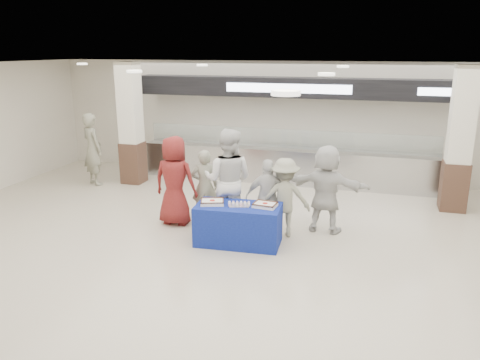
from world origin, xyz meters
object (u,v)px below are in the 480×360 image
(civilian_maroon, at_px, (175,181))
(soldier_b, at_px, (285,198))
(sheet_cake_right, at_px, (265,204))
(soldier_a, at_px, (205,186))
(sheet_cake_left, at_px, (212,202))
(chef_tall, at_px, (228,180))
(chef_short, at_px, (268,197))
(display_table, at_px, (238,224))
(cupcake_tray, at_px, (239,204))
(civilian_white, at_px, (326,189))
(soldier_bg, at_px, (93,149))

(civilian_maroon, xyz_separation_m, soldier_b, (2.27, 0.00, -0.15))
(sheet_cake_right, relative_size, soldier_a, 0.28)
(sheet_cake_left, distance_m, chef_tall, 0.74)
(sheet_cake_right, xyz_separation_m, civilian_maroon, (-2.03, 0.58, 0.13))
(sheet_cake_right, relative_size, civilian_maroon, 0.23)
(civilian_maroon, relative_size, chef_short, 1.23)
(sheet_cake_right, distance_m, chef_short, 0.59)
(display_table, distance_m, cupcake_tray, 0.40)
(sheet_cake_right, height_order, cupcake_tray, sheet_cake_right)
(soldier_b, bearing_deg, display_table, 27.76)
(cupcake_tray, bearing_deg, soldier_a, 137.08)
(soldier_b, distance_m, civilian_white, 0.86)
(cupcake_tray, relative_size, soldier_bg, 0.22)
(sheet_cake_left, xyz_separation_m, chef_tall, (0.08, 0.70, 0.23))
(civilian_maroon, xyz_separation_m, chef_short, (1.95, 0.00, -0.17))
(display_table, height_order, cupcake_tray, cupcake_tray)
(cupcake_tray, bearing_deg, soldier_b, 42.07)
(cupcake_tray, relative_size, chef_short, 0.28)
(civilian_maroon, height_order, soldier_bg, soldier_bg)
(sheet_cake_right, relative_size, soldier_b, 0.28)
(sheet_cake_right, bearing_deg, soldier_bg, 153.23)
(sheet_cake_left, relative_size, chef_short, 0.34)
(soldier_a, bearing_deg, chef_tall, 138.06)
(civilian_maroon, relative_size, soldier_b, 1.20)
(sheet_cake_right, xyz_separation_m, civilian_white, (0.98, 1.02, 0.08))
(soldier_a, xyz_separation_m, soldier_b, (1.74, -0.31, -0.00))
(soldier_a, bearing_deg, civilian_maroon, 14.87)
(civilian_maroon, height_order, soldier_a, civilian_maroon)
(civilian_maroon, bearing_deg, chef_short, -178.58)
(civilian_maroon, distance_m, civilian_white, 3.04)
(soldier_b, height_order, civilian_white, civilian_white)
(cupcake_tray, distance_m, chef_tall, 0.81)
(soldier_b, bearing_deg, civilian_white, -162.63)
(civilian_maroon, distance_m, soldier_a, 0.63)
(soldier_b, bearing_deg, chef_tall, -13.28)
(soldier_a, bearing_deg, sheet_cake_left, 102.36)
(cupcake_tray, height_order, chef_tall, chef_tall)
(soldier_a, height_order, civilian_white, civilian_white)
(chef_tall, bearing_deg, soldier_b, 178.14)
(cupcake_tray, xyz_separation_m, soldier_b, (0.72, 0.65, -0.01))
(soldier_bg, bearing_deg, chef_short, -172.00)
(chef_tall, bearing_deg, display_table, 120.03)
(cupcake_tray, bearing_deg, chef_short, 58.63)
(soldier_b, bearing_deg, soldier_bg, -33.98)
(soldier_a, xyz_separation_m, chef_short, (1.42, -0.31, -0.02))
(cupcake_tray, relative_size, soldier_a, 0.27)
(display_table, bearing_deg, sheet_cake_left, -176.38)
(civilian_maroon, bearing_deg, sheet_cake_left, 147.87)
(chef_tall, distance_m, soldier_bg, 4.90)
(display_table, height_order, soldier_b, soldier_b)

